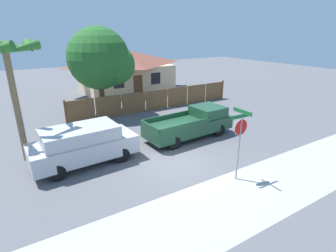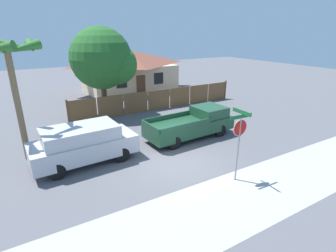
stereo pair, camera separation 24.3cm
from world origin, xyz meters
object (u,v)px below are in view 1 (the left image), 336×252
Objects in this scene: orange_pickup at (192,123)px; stop_sign at (240,133)px; house at (125,70)px; oak_tree at (102,60)px; palm_tree at (7,59)px; red_suv at (83,144)px.

stop_sign reaches higher than orange_pickup.
stop_sign is at bearing -99.03° from house.
house reaches higher than stop_sign.
stop_sign is (-1.23, -4.82, 1.27)m from orange_pickup.
orange_pickup is 5.14m from stop_sign.
oak_tree is 1.12× the size of palm_tree.
house is at bearing 57.10° from red_suv.
palm_tree is 1.15× the size of red_suv.
red_suv is at bearing -37.86° from palm_tree.
house is at bearing 79.96° from orange_pickup.
house is 1.70× the size of orange_pickup.
palm_tree is (-10.38, -12.12, 2.66)m from house.
stop_sign is (5.07, -4.81, 1.11)m from red_suv.
oak_tree is at bearing 108.79° from orange_pickup.
palm_tree is 4.83m from red_suv.
orange_pickup is (-1.75, -13.92, -1.33)m from house.
oak_tree is at bearing 99.32° from stop_sign.
stop_sign is at bearing -46.38° from red_suv.
orange_pickup is (6.30, 0.01, -0.16)m from red_suv.
red_suv is (-3.51, -7.04, -3.02)m from oak_tree.
palm_tree is at bearing 139.99° from stop_sign.
oak_tree is 7.88m from palm_tree.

